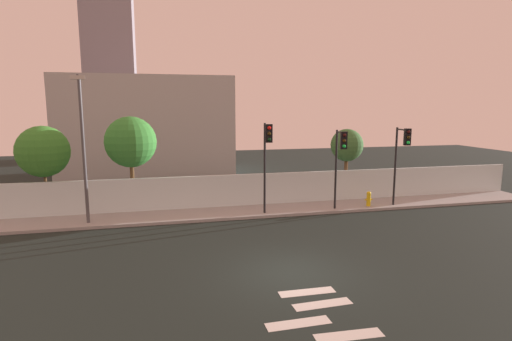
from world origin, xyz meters
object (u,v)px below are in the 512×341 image
at_px(fire_hydrant, 369,198).
at_px(roadside_tree_leftmost, 43,152).
at_px(traffic_light_left, 402,150).
at_px(traffic_light_right, 267,149).
at_px(traffic_light_center, 340,153).
at_px(roadside_tree_midleft, 131,142).
at_px(roadside_tree_midright, 347,146).
at_px(street_lamp_curbside, 83,139).

height_order(fire_hydrant, roadside_tree_leftmost, roadside_tree_leftmost).
distance_m(traffic_light_left, traffic_light_right, 7.70).
bearing_deg(roadside_tree_leftmost, traffic_light_right, -17.36).
xyz_separation_m(fire_hydrant, roadside_tree_leftmost, (-17.55, 2.73, 2.83)).
height_order(traffic_light_center, roadside_tree_midleft, roadside_tree_midleft).
bearing_deg(roadside_tree_midright, street_lamp_curbside, -169.35).
bearing_deg(street_lamp_curbside, roadside_tree_midright, 10.65).
height_order(traffic_light_left, fire_hydrant, traffic_light_left).
bearing_deg(roadside_tree_midright, roadside_tree_midleft, 180.00).
relative_size(fire_hydrant, roadside_tree_midleft, 0.16).
height_order(fire_hydrant, roadside_tree_midright, roadside_tree_midright).
bearing_deg(traffic_light_center, traffic_light_left, 1.00).
distance_m(roadside_tree_leftmost, roadside_tree_midleft, 4.47).
xyz_separation_m(traffic_light_center, fire_hydrant, (2.27, 0.86, -2.77)).
xyz_separation_m(traffic_light_center, roadside_tree_midright, (2.13, 3.60, -0.01)).
distance_m(traffic_light_left, roadside_tree_leftmost, 19.31).
height_order(street_lamp_curbside, fire_hydrant, street_lamp_curbside).
distance_m(traffic_light_center, fire_hydrant, 3.68).
bearing_deg(roadside_tree_leftmost, roadside_tree_midleft, 0.00).
distance_m(street_lamp_curbside, roadside_tree_midleft, 3.45).
relative_size(traffic_light_right, fire_hydrant, 5.63).
bearing_deg(roadside_tree_leftmost, fire_hydrant, -8.86).
distance_m(traffic_light_right, roadside_tree_midleft, 7.70).
height_order(roadside_tree_leftmost, roadside_tree_midleft, roadside_tree_midleft).
relative_size(traffic_light_left, traffic_light_right, 0.94).
height_order(traffic_light_left, street_lamp_curbside, street_lamp_curbside).
xyz_separation_m(traffic_light_left, traffic_light_center, (-3.70, -0.06, -0.06)).
distance_m(traffic_light_right, roadside_tree_midright, 7.07).
bearing_deg(traffic_light_left, traffic_light_right, 180.00).
bearing_deg(fire_hydrant, street_lamp_curbside, -179.73).
bearing_deg(roadside_tree_leftmost, traffic_light_left, -10.54).
height_order(traffic_light_center, fire_hydrant, traffic_light_center).
xyz_separation_m(traffic_light_right, roadside_tree_midleft, (-6.84, 3.53, 0.19)).
bearing_deg(roadside_tree_midleft, roadside_tree_midright, 0.00).
height_order(street_lamp_curbside, roadside_tree_midleft, street_lamp_curbside).
relative_size(fire_hydrant, roadside_tree_midright, 0.19).
xyz_separation_m(fire_hydrant, roadside_tree_midleft, (-13.10, 2.73, 3.24)).
bearing_deg(fire_hydrant, traffic_light_center, -159.19).
distance_m(street_lamp_curbside, roadside_tree_midright, 15.21).
bearing_deg(roadside_tree_midleft, fire_hydrant, -11.79).
distance_m(traffic_light_right, street_lamp_curbside, 8.85).
bearing_deg(fire_hydrant, traffic_light_right, -172.75).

